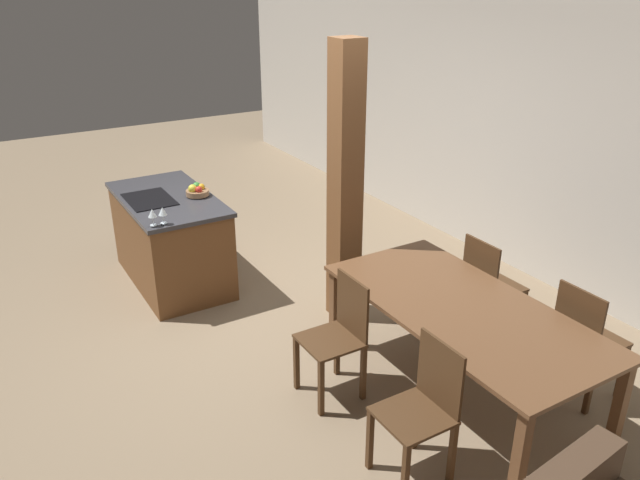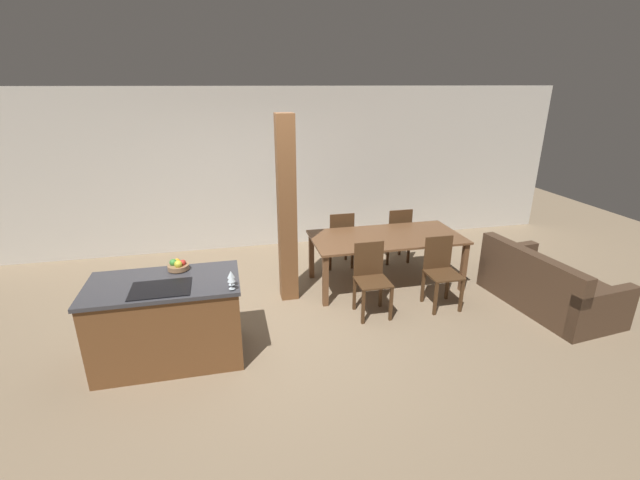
# 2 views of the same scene
# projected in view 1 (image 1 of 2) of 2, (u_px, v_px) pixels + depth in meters

# --- Properties ---
(ground_plane) EXTENTS (16.00, 16.00, 0.00)m
(ground_plane) POSITION_uv_depth(u_px,v_px,m) (267.00, 318.00, 5.61)
(ground_plane) COLOR #847056
(wall_back) EXTENTS (11.20, 0.08, 2.70)m
(wall_back) POSITION_uv_depth(u_px,v_px,m) (504.00, 133.00, 6.35)
(wall_back) COLOR beige
(wall_back) RESTS_ON ground_plane
(kitchen_island) EXTENTS (1.49, 0.81, 0.90)m
(kitchen_island) POSITION_uv_depth(u_px,v_px,m) (171.00, 239.00, 6.12)
(kitchen_island) COLOR brown
(kitchen_island) RESTS_ON ground_plane
(fruit_bowl) EXTENTS (0.22, 0.22, 0.12)m
(fruit_bowl) POSITION_uv_depth(u_px,v_px,m) (197.00, 191.00, 5.94)
(fruit_bowl) COLOR #99704C
(fruit_bowl) RESTS_ON kitchen_island
(wine_glass_near) EXTENTS (0.07, 0.07, 0.15)m
(wine_glass_near) POSITION_uv_depth(u_px,v_px,m) (152.00, 214.00, 5.22)
(wine_glass_near) COLOR silver
(wine_glass_near) RESTS_ON kitchen_island
(wine_glass_middle) EXTENTS (0.07, 0.07, 0.15)m
(wine_glass_middle) POSITION_uv_depth(u_px,v_px,m) (163.00, 212.00, 5.26)
(wine_glass_middle) COLOR silver
(wine_glass_middle) RESTS_ON kitchen_island
(dining_table) EXTENTS (2.10, 1.02, 0.73)m
(dining_table) POSITION_uv_depth(u_px,v_px,m) (463.00, 316.00, 4.37)
(dining_table) COLOR brown
(dining_table) RESTS_ON ground_plane
(dining_chair_near_left) EXTENTS (0.40, 0.40, 0.90)m
(dining_chair_near_left) POSITION_uv_depth(u_px,v_px,m) (338.00, 335.00, 4.47)
(dining_chair_near_left) COLOR #472D19
(dining_chair_near_left) RESTS_ON ground_plane
(dining_chair_near_right) EXTENTS (0.40, 0.40, 0.90)m
(dining_chair_near_right) POSITION_uv_depth(u_px,v_px,m) (422.00, 408.00, 3.73)
(dining_chair_near_right) COLOR #472D19
(dining_chair_near_right) RESTS_ON ground_plane
(dining_chair_far_left) EXTENTS (0.40, 0.40, 0.90)m
(dining_chair_far_left) POSITION_uv_depth(u_px,v_px,m) (488.00, 285.00, 5.16)
(dining_chair_far_left) COLOR #472D19
(dining_chair_far_left) RESTS_ON ground_plane
(dining_chair_far_right) EXTENTS (0.40, 0.40, 0.90)m
(dining_chair_far_right) POSITION_uv_depth(u_px,v_px,m) (585.00, 339.00, 4.42)
(dining_chair_far_right) COLOR #472D19
(dining_chair_far_right) RESTS_ON ground_plane
(timber_post) EXTENTS (0.23, 0.23, 2.41)m
(timber_post) POSITION_uv_depth(u_px,v_px,m) (345.00, 187.00, 5.22)
(timber_post) COLOR brown
(timber_post) RESTS_ON ground_plane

